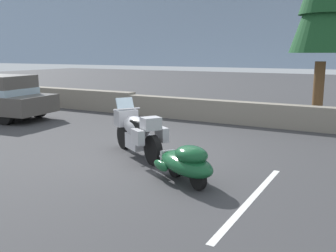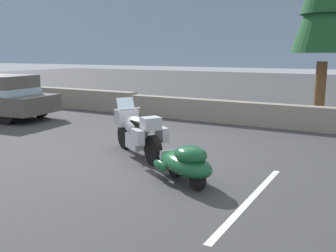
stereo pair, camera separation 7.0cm
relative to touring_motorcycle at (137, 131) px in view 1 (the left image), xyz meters
The scene contains 5 objects.
ground_plane 0.67m from the touring_motorcycle, 33.44° to the left, with size 80.00×80.00×0.00m, color #38383A.
stone_guard_wall 5.27m from the touring_motorcycle, 94.35° to the left, with size 24.00×0.58×0.86m.
touring_motorcycle is the anchor object (origin of this frame).
car_shaped_trailer 2.23m from the touring_motorcycle, 31.77° to the right, with size 2.06×1.47×0.76m.
parking_stripe_marker 3.55m from the touring_motorcycle, 22.97° to the right, with size 0.12×3.60×0.01m, color silver.
Camera 1 is at (4.73, -7.46, 2.43)m, focal length 40.47 mm.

